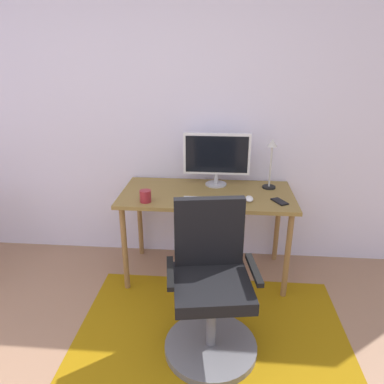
{
  "coord_description": "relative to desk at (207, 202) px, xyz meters",
  "views": [
    {
      "loc": [
        0.55,
        -0.88,
        1.8
      ],
      "look_at": [
        0.34,
        1.55,
        0.86
      ],
      "focal_mm": 33.19,
      "sensor_mm": 36.0,
      "label": 1
    }
  ],
  "objects": [
    {
      "name": "computer_mouse",
      "position": [
        0.33,
        -0.14,
        0.1
      ],
      "size": [
        0.06,
        0.1,
        0.03
      ],
      "primitive_type": "ellipsoid",
      "color": "white",
      "rests_on": "desk"
    },
    {
      "name": "monitor",
      "position": [
        0.07,
        0.19,
        0.34
      ],
      "size": [
        0.56,
        0.18,
        0.45
      ],
      "color": "#B2B2B7",
      "rests_on": "desk"
    },
    {
      "name": "area_rug",
      "position": [
        0.08,
        -0.78,
        -0.67
      ],
      "size": [
        1.85,
        1.36,
        0.01
      ],
      "primitive_type": "cube",
      "color": "#93670A",
      "rests_on": "ground"
    },
    {
      "name": "desk",
      "position": [
        0.0,
        0.0,
        0.0
      ],
      "size": [
        1.39,
        0.67,
        0.76
      ],
      "color": "olive",
      "rests_on": "ground"
    },
    {
      "name": "office_chair",
      "position": [
        0.07,
        -0.83,
        -0.3
      ],
      "size": [
        0.6,
        0.6,
        0.99
      ],
      "rotation": [
        0.0,
        0.0,
        0.16
      ],
      "color": "slate",
      "rests_on": "ground"
    },
    {
      "name": "cell_phone",
      "position": [
        0.56,
        -0.15,
        0.08
      ],
      "size": [
        0.13,
        0.16,
        0.01
      ],
      "primitive_type": "cube",
      "rotation": [
        0.0,
        0.0,
        0.5
      ],
      "color": "black",
      "rests_on": "desk"
    },
    {
      "name": "coffee_cup",
      "position": [
        -0.46,
        -0.23,
        0.12
      ],
      "size": [
        0.09,
        0.09,
        0.09
      ],
      "primitive_type": "cylinder",
      "color": "maroon",
      "rests_on": "desk"
    },
    {
      "name": "desk_lamp",
      "position": [
        0.51,
        0.16,
        0.33
      ],
      "size": [
        0.11,
        0.11,
        0.41
      ],
      "color": "black",
      "rests_on": "desk"
    },
    {
      "name": "wall_back",
      "position": [
        -0.44,
        0.4,
        0.62
      ],
      "size": [
        6.0,
        0.1,
        2.6
      ],
      "primitive_type": "cube",
      "color": "silver",
      "rests_on": "ground"
    },
    {
      "name": "keyboard",
      "position": [
        0.04,
        -0.19,
        0.09
      ],
      "size": [
        0.43,
        0.13,
        0.02
      ],
      "primitive_type": "cube",
      "color": "white",
      "rests_on": "desk"
    }
  ]
}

